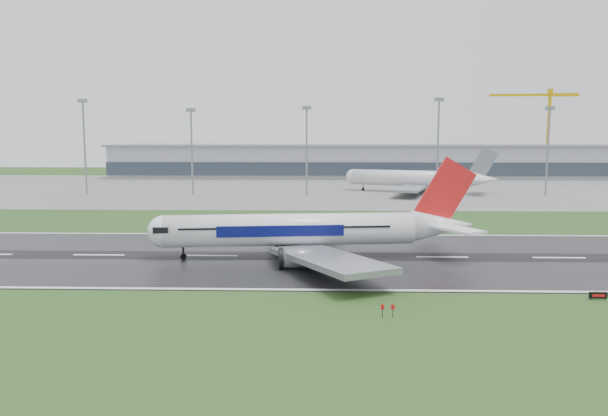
{
  "coord_description": "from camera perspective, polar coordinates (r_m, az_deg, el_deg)",
  "views": [
    {
      "loc": [
        -21.05,
        -99.3,
        21.43
      ],
      "look_at": [
        -24.26,
        12.0,
        7.0
      ],
      "focal_mm": 34.41,
      "sensor_mm": 36.0,
      "label": 1
    }
  ],
  "objects": [
    {
      "name": "runway",
      "position": [
        103.74,
        13.37,
        -4.71
      ],
      "size": [
        400.0,
        45.0,
        0.1
      ],
      "primitive_type": "cube",
      "color": "black",
      "rests_on": "ground"
    },
    {
      "name": "floodmast_1",
      "position": [
        204.29,
        -10.92,
        5.23
      ],
      "size": [
        0.64,
        0.64,
        28.47
      ],
      "primitive_type": "cylinder",
      "color": "gray",
      "rests_on": "ground"
    },
    {
      "name": "runway_sign",
      "position": [
        84.91,
        26.84,
        -7.68
      ],
      "size": [
        2.31,
        0.72,
        1.04
      ],
      "primitive_type": null,
      "rotation": [
        0.0,
        0.0,
        0.2
      ],
      "color": "black",
      "rests_on": "ground"
    },
    {
      "name": "terminal",
      "position": [
        285.42,
        5.9,
        4.55
      ],
      "size": [
        240.0,
        36.0,
        15.0
      ],
      "primitive_type": "cube",
      "color": "#92959D",
      "rests_on": "ground"
    },
    {
      "name": "floodmast_2",
      "position": [
        199.48,
        0.26,
        5.42
      ],
      "size": [
        0.64,
        0.64,
        29.21
      ],
      "primitive_type": "cylinder",
      "color": "gray",
      "rests_on": "ground"
    },
    {
      "name": "ground",
      "position": [
        103.75,
        13.37,
        -4.74
      ],
      "size": [
        520.0,
        520.0,
        0.0
      ],
      "primitive_type": "plane",
      "color": "#224419",
      "rests_on": "ground"
    },
    {
      "name": "main_airliner",
      "position": [
        99.5,
        0.92,
        -0.18
      ],
      "size": [
        61.55,
        59.22,
        16.46
      ],
      "primitive_type": null,
      "rotation": [
        0.0,
        0.0,
        0.12
      ],
      "color": "white",
      "rests_on": "runway"
    },
    {
      "name": "floodmast_4",
      "position": [
        213.61,
        22.73,
        4.95
      ],
      "size": [
        0.64,
        0.64,
        28.94
      ],
      "primitive_type": "cylinder",
      "color": "gray",
      "rests_on": "ground"
    },
    {
      "name": "floodmast_0",
      "position": [
        215.37,
        -20.67,
        5.42
      ],
      "size": [
        0.64,
        0.64,
        31.65
      ],
      "primitive_type": "cylinder",
      "color": "gray",
      "rests_on": "ground"
    },
    {
      "name": "apron",
      "position": [
        226.3,
        6.98,
        1.9
      ],
      "size": [
        400.0,
        130.0,
        0.08
      ],
      "primitive_type": "cube",
      "color": "slate",
      "rests_on": "ground"
    },
    {
      "name": "parked_airliner",
      "position": [
        213.51,
        10.89,
        3.68
      ],
      "size": [
        68.18,
        65.78,
        16.08
      ],
      "primitive_type": null,
      "rotation": [
        0.0,
        0.0,
        -0.32
      ],
      "color": "silver",
      "rests_on": "apron"
    },
    {
      "name": "tower_crane",
      "position": [
        320.53,
        22.79,
        6.85
      ],
      "size": [
        43.78,
        4.35,
        43.25
      ],
      "primitive_type": null,
      "rotation": [
        0.0,
        0.0,
        -0.05
      ],
      "color": "#D3A406",
      "rests_on": "ground"
    },
    {
      "name": "floodmast_3",
      "position": [
        203.28,
        12.96,
        5.65
      ],
      "size": [
        0.64,
        0.64,
        31.89
      ],
      "primitive_type": "cylinder",
      "color": "gray",
      "rests_on": "ground"
    }
  ]
}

